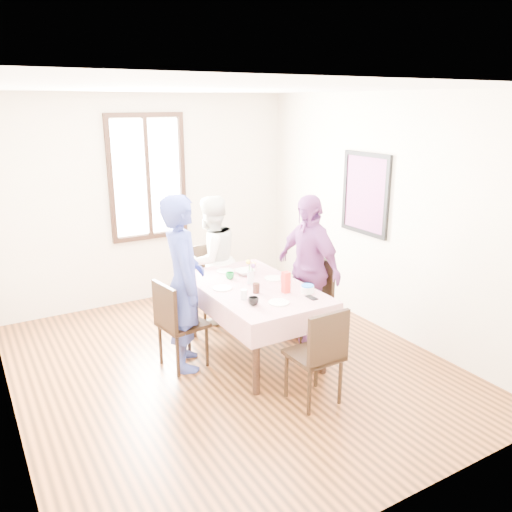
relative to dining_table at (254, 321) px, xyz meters
name	(u,v)px	position (x,y,z in m)	size (l,w,h in m)	color
ground	(230,365)	(-0.35, -0.11, -0.38)	(4.50, 4.50, 0.00)	#321D0E
back_wall	(148,200)	(-0.35, 2.14, 0.98)	(4.00, 4.00, 0.00)	beige
right_wall	(384,215)	(1.65, -0.11, 0.98)	(4.50, 4.50, 0.00)	beige
window_frame	(147,177)	(-0.35, 2.12, 1.27)	(1.02, 0.06, 1.62)	black
window_pane	(147,177)	(-0.35, 2.13, 1.27)	(0.90, 0.02, 1.50)	white
art_poster	(366,194)	(1.63, 0.19, 1.18)	(0.04, 0.76, 0.96)	red
dining_table	(254,321)	(0.00, 0.00, 0.00)	(0.89, 1.53, 0.75)	black
tablecloth	(254,287)	(0.00, 0.00, 0.38)	(1.01, 1.65, 0.01)	#5C0012
chair_left	(183,324)	(-0.74, 0.14, 0.08)	(0.42, 0.42, 0.91)	black
chair_right	(308,299)	(0.74, 0.05, 0.08)	(0.42, 0.42, 0.91)	black
chair_far	(210,284)	(0.00, 1.05, 0.08)	(0.42, 0.42, 0.91)	black
chair_near	(314,354)	(0.00, -1.05, 0.08)	(0.42, 0.42, 0.91)	black
person_left	(183,283)	(-0.72, 0.14, 0.51)	(0.64, 0.42, 1.76)	navy
person_far	(210,260)	(0.00, 1.03, 0.40)	(0.75, 0.59, 1.55)	white
person_right	(308,268)	(0.72, 0.05, 0.45)	(0.97, 0.40, 1.65)	#773679
mug_black	(253,301)	(-0.26, -0.45, 0.43)	(0.10, 0.10, 0.08)	black
mug_flag	(284,280)	(0.31, -0.10, 0.43)	(0.09, 0.09, 0.08)	red
mug_green	(230,276)	(-0.10, 0.33, 0.42)	(0.09, 0.09, 0.07)	#0C7226
serving_bowl	(245,272)	(0.11, 0.38, 0.41)	(0.21, 0.21, 0.05)	white
juice_carton	(286,282)	(0.19, -0.32, 0.49)	(0.07, 0.07, 0.21)	red
butter_tub	(307,289)	(0.37, -0.43, 0.42)	(0.13, 0.13, 0.07)	white
jam_jar	(256,288)	(-0.07, -0.18, 0.44)	(0.07, 0.07, 0.10)	black
drinking_glass	(244,294)	(-0.26, -0.27, 0.44)	(0.07, 0.07, 0.10)	silver
smartphone	(312,298)	(0.32, -0.57, 0.39)	(0.07, 0.14, 0.01)	black
flower_vase	(251,277)	(0.01, 0.08, 0.46)	(0.07, 0.07, 0.15)	silver
plate_left	(222,288)	(-0.31, 0.10, 0.39)	(0.20, 0.20, 0.01)	white
plate_right	(274,278)	(0.30, 0.09, 0.39)	(0.20, 0.20, 0.01)	white
plate_far	(225,271)	(-0.03, 0.58, 0.39)	(0.20, 0.20, 0.01)	white
plate_near	(279,302)	(-0.03, -0.52, 0.39)	(0.20, 0.20, 0.01)	white
butter_lid	(307,286)	(0.37, -0.43, 0.46)	(0.12, 0.12, 0.01)	blue
flower_bunch	(251,266)	(0.01, 0.08, 0.58)	(0.09, 0.09, 0.10)	yellow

